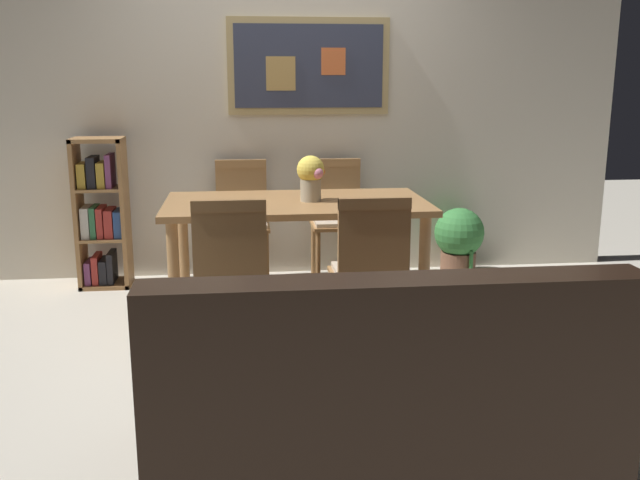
# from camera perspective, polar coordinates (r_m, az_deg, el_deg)

# --- Properties ---
(ground_plane) EXTENTS (12.00, 12.00, 0.00)m
(ground_plane) POSITION_cam_1_polar(r_m,az_deg,el_deg) (4.23, -1.28, -7.95)
(ground_plane) COLOR beige
(wall_back_with_painting) EXTENTS (5.20, 0.14, 2.60)m
(wall_back_with_painting) POSITION_cam_1_polar(r_m,az_deg,el_deg) (5.47, -2.77, 10.86)
(wall_back_with_painting) COLOR beige
(wall_back_with_painting) RESTS_ON ground_plane
(dining_table) EXTENTS (1.66, 0.90, 0.75)m
(dining_table) POSITION_cam_1_polar(r_m,az_deg,el_deg) (4.51, -1.93, 2.06)
(dining_table) COLOR #9E7042
(dining_table) RESTS_ON ground_plane
(dining_chair_near_right) EXTENTS (0.40, 0.41, 0.91)m
(dining_chair_near_right) POSITION_cam_1_polar(r_m,az_deg,el_deg) (3.82, 4.08, -1.83)
(dining_chair_near_right) COLOR #9E7042
(dining_chair_near_right) RESTS_ON ground_plane
(dining_chair_far_right) EXTENTS (0.40, 0.41, 0.91)m
(dining_chair_far_right) POSITION_cam_1_polar(r_m,az_deg,el_deg) (5.32, 1.37, 2.48)
(dining_chair_far_right) COLOR #9E7042
(dining_chair_far_right) RESTS_ON ground_plane
(dining_chair_near_left) EXTENTS (0.40, 0.41, 0.91)m
(dining_chair_near_left) POSITION_cam_1_polar(r_m,az_deg,el_deg) (3.78, -7.24, -2.07)
(dining_chair_near_left) COLOR #9E7042
(dining_chair_near_left) RESTS_ON ground_plane
(dining_chair_far_left) EXTENTS (0.40, 0.41, 0.91)m
(dining_chair_far_left) POSITION_cam_1_polar(r_m,az_deg,el_deg) (5.29, -6.34, 2.32)
(dining_chair_far_left) COLOR #9E7042
(dining_chair_far_left) RESTS_ON ground_plane
(leather_couch) EXTENTS (1.80, 0.84, 0.84)m
(leather_couch) POSITION_cam_1_polar(r_m,az_deg,el_deg) (2.86, 4.93, -11.86)
(leather_couch) COLOR black
(leather_couch) RESTS_ON ground_plane
(bookshelf) EXTENTS (0.36, 0.28, 1.09)m
(bookshelf) POSITION_cam_1_polar(r_m,az_deg,el_deg) (5.37, -17.25, 1.84)
(bookshelf) COLOR #9E7042
(bookshelf) RESTS_ON ground_plane
(potted_ivy) EXTENTS (0.38, 0.38, 0.59)m
(potted_ivy) POSITION_cam_1_polar(r_m,az_deg,el_deg) (5.58, 11.18, 0.09)
(potted_ivy) COLOR brown
(potted_ivy) RESTS_ON ground_plane
(flower_vase) EXTENTS (0.18, 0.19, 0.29)m
(flower_vase) POSITION_cam_1_polar(r_m,az_deg,el_deg) (4.46, -0.74, 5.26)
(flower_vase) COLOR tan
(flower_vase) RESTS_ON dining_table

